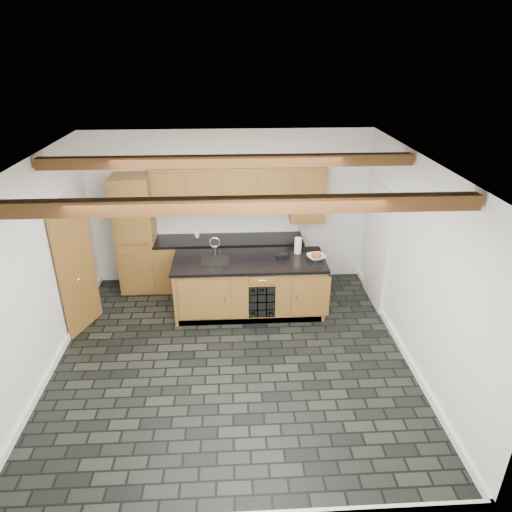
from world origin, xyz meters
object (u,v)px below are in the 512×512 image
Objects in this scene: fruit_bowl at (316,257)px; paper_towel at (298,246)px; island at (250,286)px; kitchen_scale at (283,256)px.

paper_towel is at bearing 136.05° from fruit_bowl.
paper_towel is at bearing 16.22° from island.
paper_towel is at bearing 10.56° from kitchen_scale.
fruit_bowl reaches higher than kitchen_scale.
paper_towel is (-0.26, 0.25, 0.10)m from fruit_bowl.
island is at bearing -163.78° from paper_towel.
fruit_bowl is at bearing -0.86° from island.
fruit_bowl is at bearing -43.95° from paper_towel.
island is at bearing 179.14° from fruit_bowl.
kitchen_scale is 0.54m from fruit_bowl.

